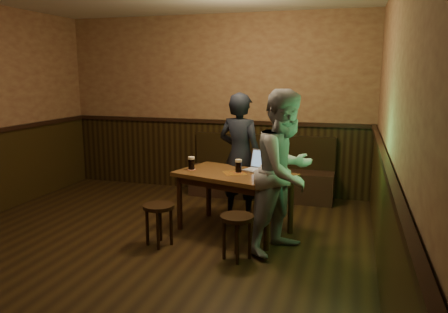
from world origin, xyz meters
name	(u,v)px	position (x,y,z in m)	size (l,w,h in m)	color
room	(131,143)	(0.00, 0.22, 1.20)	(5.04, 6.04, 2.84)	black
bench	(261,177)	(0.84, 2.75, 0.31)	(2.20, 0.50, 0.95)	black
pub_table	(235,181)	(0.84, 1.18, 0.63)	(1.52, 1.12, 0.73)	brown
stool_left	(159,213)	(0.15, 0.51, 0.38)	(0.44, 0.44, 0.47)	black
stool_right	(237,224)	(1.08, 0.40, 0.38)	(0.44, 0.44, 0.47)	black
pint_left	(191,163)	(0.28, 1.21, 0.81)	(0.11, 0.11, 0.16)	#B02F15
pint_mid	(238,166)	(0.87, 1.22, 0.81)	(0.10, 0.10, 0.16)	#B02F15
pint_right	(264,171)	(1.22, 1.03, 0.80)	(0.10, 0.10, 0.15)	#B02F15
laptop	(261,166)	(1.11, 1.39, 0.79)	(0.42, 0.38, 0.25)	silver
menu	(271,182)	(1.33, 0.89, 0.73)	(0.22, 0.15, 0.00)	silver
person_suit	(240,156)	(0.77, 1.70, 0.83)	(0.60, 0.40, 1.66)	black
person_grey	(285,172)	(1.50, 0.77, 0.87)	(0.85, 0.66, 1.74)	#95949A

